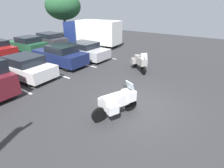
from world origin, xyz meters
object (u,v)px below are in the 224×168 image
object	(u,v)px
car_far_charcoal	(48,40)
box_truck	(93,32)
motorcycle_second	(140,62)
car_far_green	(27,44)
car_white	(24,67)
motorcycle_touring	(117,101)
car_navy	(60,55)
car_silver	(83,50)

from	to	relation	value
car_far_charcoal	box_truck	xyz separation A→B (m)	(3.27, -3.74, 0.76)
motorcycle_second	car_far_charcoal	world-z (taller)	car_far_charcoal
car_far_green	car_far_charcoal	world-z (taller)	car_far_charcoal
motorcycle_second	car_white	bearing A→B (deg)	134.49
box_truck	car_far_green	bearing A→B (deg)	149.35
motorcycle_touring	car_white	size ratio (longest dim) A/B	0.45
car_navy	car_far_charcoal	distance (m)	7.35
motorcycle_touring	car_silver	distance (m)	9.08
car_silver	car_far_green	xyz separation A→B (m)	(-1.43, 6.29, 0.03)
motorcycle_second	car_far_green	world-z (taller)	car_far_green
motorcycle_second	car_silver	bearing A→B (deg)	89.83
car_far_green	car_far_charcoal	bearing A→B (deg)	5.44
motorcycle_touring	car_far_charcoal	world-z (taller)	car_far_charcoal
motorcycle_second	box_truck	xyz separation A→B (m)	(4.48, 8.28, 0.83)
motorcycle_touring	car_far_charcoal	xyz separation A→B (m)	(6.63, 13.82, 0.07)
car_white	car_far_charcoal	bearing A→B (deg)	45.16
car_far_green	car_silver	bearing A→B (deg)	-77.20
motorcycle_touring	box_truck	distance (m)	14.15
car_white	car_far_charcoal	distance (m)	9.29
car_far_charcoal	motorcycle_second	bearing A→B (deg)	-95.75
car_navy	motorcycle_second	bearing A→B (deg)	-67.34
motorcycle_second	car_white	size ratio (longest dim) A/B	0.38
car_navy	car_far_charcoal	size ratio (longest dim) A/B	0.92
car_navy	car_silver	world-z (taller)	car_navy
car_silver	car_white	bearing A→B (deg)	-179.48
motorcycle_second	car_far_charcoal	xyz separation A→B (m)	(1.21, 12.03, 0.07)
motorcycle_second	car_white	xyz separation A→B (m)	(-5.34, 5.44, 0.02)
car_far_charcoal	box_truck	bearing A→B (deg)	-48.86
car_far_green	motorcycle_second	bearing A→B (deg)	-83.16
car_navy	car_far_green	distance (m)	6.26
motorcycle_second	box_truck	size ratio (longest dim) A/B	0.26
motorcycle_second	car_silver	xyz separation A→B (m)	(0.02, 5.49, 0.01)
car_white	box_truck	size ratio (longest dim) A/B	0.69
car_white	car_far_green	world-z (taller)	car_far_green
car_silver	car_far_charcoal	distance (m)	6.65
motorcycle_touring	box_truck	size ratio (longest dim) A/B	0.31
motorcycle_touring	car_navy	distance (m)	8.00
motorcycle_second	car_white	world-z (taller)	motorcycle_second
car_navy	car_silver	size ratio (longest dim) A/B	0.95
motorcycle_touring	car_white	xyz separation A→B (m)	(0.08, 7.22, 0.03)
car_silver	box_truck	distance (m)	5.33
car_navy	car_far_charcoal	bearing A→B (deg)	61.18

